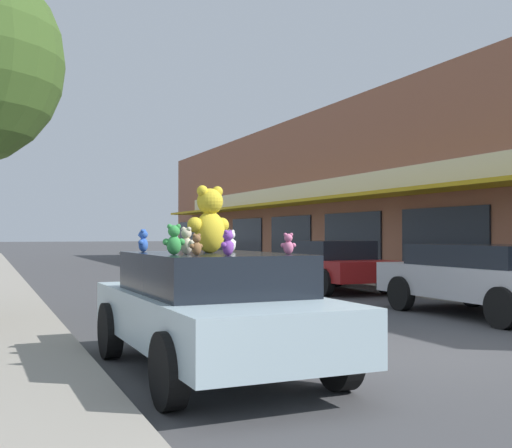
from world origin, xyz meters
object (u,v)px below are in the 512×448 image
at_px(plush_art_car, 212,307).
at_px(teddy_bear_green, 174,240).
at_px(parked_car_far_right, 331,264).
at_px(teddy_bear_cream, 186,241).
at_px(teddy_bear_blue, 143,241).
at_px(teddy_bear_white, 231,241).
at_px(teddy_bear_brown, 197,245).
at_px(teddy_bear_purple, 228,243).
at_px(teddy_bear_pink, 288,244).
at_px(teddy_bear_black, 208,242).
at_px(teddy_bear_giant, 210,221).
at_px(parked_car_far_center, 486,276).

xyz_separation_m(plush_art_car, teddy_bear_green, (-0.56, -0.40, 0.78)).
distance_m(teddy_bear_green, parked_car_far_right, 11.56).
bearing_deg(teddy_bear_cream, plush_art_car, -83.26).
xyz_separation_m(teddy_bear_blue, parked_car_far_right, (7.14, 7.88, -0.75)).
distance_m(teddy_bear_cream, teddy_bear_white, 1.03).
bearing_deg(teddy_bear_green, teddy_bear_brown, 135.96).
relative_size(teddy_bear_white, teddy_bear_blue, 0.98).
bearing_deg(teddy_bear_purple, teddy_bear_cream, -100.73).
xyz_separation_m(teddy_bear_purple, parked_car_far_right, (6.65, 9.56, -0.74)).
height_order(teddy_bear_green, teddy_bear_brown, teddy_bear_green).
height_order(teddy_bear_brown, parked_car_far_right, teddy_bear_brown).
bearing_deg(teddy_bear_cream, parked_car_far_right, -66.34).
height_order(teddy_bear_white, teddy_bear_blue, teddy_bear_blue).
distance_m(plush_art_car, teddy_bear_white, 0.94).
bearing_deg(teddy_bear_pink, teddy_bear_white, -56.44).
bearing_deg(teddy_bear_white, teddy_bear_purple, 35.04).
xyz_separation_m(teddy_bear_black, parked_car_far_right, (6.37, 8.10, -0.74)).
relative_size(teddy_bear_giant, teddy_bear_green, 2.39).
relative_size(teddy_bear_black, parked_car_far_center, 0.06).
relative_size(teddy_bear_giant, parked_car_far_center, 0.17).
relative_size(teddy_bear_green, teddy_bear_cream, 1.10).
xyz_separation_m(plush_art_car, teddy_bear_blue, (-0.61, 0.82, 0.75)).
distance_m(teddy_bear_cream, teddy_bear_purple, 0.65).
distance_m(plush_art_car, parked_car_far_center, 7.06).
relative_size(teddy_bear_green, teddy_bear_pink, 1.40).
bearing_deg(parked_car_far_right, parked_car_far_center, -90.00).
xyz_separation_m(teddy_bear_white, parked_car_far_right, (6.14, 8.29, -0.75)).
relative_size(teddy_bear_green, teddy_bear_white, 1.19).
distance_m(teddy_bear_black, parked_car_far_right, 10.33).
relative_size(teddy_bear_blue, parked_car_far_center, 0.06).
relative_size(teddy_bear_white, parked_car_far_right, 0.06).
distance_m(teddy_bear_blue, parked_car_far_center, 7.42).
distance_m(plush_art_car, teddy_bear_blue, 1.27).
distance_m(teddy_bear_pink, parked_car_far_right, 11.14).
distance_m(plush_art_car, teddy_bear_brown, 1.04).
distance_m(teddy_bear_white, teddy_bear_blue, 1.08).
distance_m(teddy_bear_white, parked_car_far_right, 10.34).
bearing_deg(teddy_bear_brown, teddy_bear_purple, 116.14).
relative_size(plush_art_car, teddy_bear_pink, 18.43).
xyz_separation_m(plush_art_car, teddy_bear_black, (0.15, 0.60, 0.74)).
distance_m(teddy_bear_cream, parked_car_far_center, 7.56).
bearing_deg(parked_car_far_center, teddy_bear_pink, -149.92).
height_order(teddy_bear_cream, teddy_bear_white, teddy_bear_cream).
distance_m(teddy_bear_blue, parked_car_far_right, 10.66).
xyz_separation_m(teddy_bear_black, teddy_bear_blue, (-0.76, 0.22, 0.01)).
bearing_deg(plush_art_car, parked_car_far_center, 21.33).
bearing_deg(parked_car_far_center, plush_art_car, -157.58).
distance_m(teddy_bear_giant, teddy_bear_cream, 0.55).
height_order(teddy_bear_brown, teddy_bear_white, teddy_bear_white).
bearing_deg(teddy_bear_blue, parked_car_far_center, 134.16).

